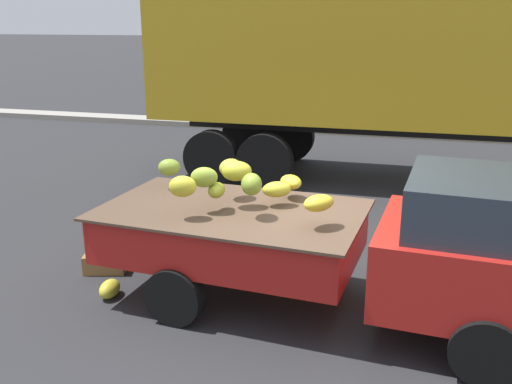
{
  "coord_description": "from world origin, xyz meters",
  "views": [
    {
      "loc": [
        1.05,
        -5.87,
        3.12
      ],
      "look_at": [
        -0.68,
        0.28,
        1.18
      ],
      "focal_mm": 39.81,
      "sensor_mm": 36.0,
      "label": 1
    }
  ],
  "objects_px": {
    "semi_trailer": "(466,53)",
    "produce_crate": "(106,262)",
    "fallen_banana_bunch_near_tailgate": "(110,289)",
    "pickup_truck": "(420,249)"
  },
  "relations": [
    {
      "from": "semi_trailer",
      "to": "produce_crate",
      "type": "xyz_separation_m",
      "value": [
        -4.54,
        -5.43,
        -2.42
      ]
    },
    {
      "from": "semi_trailer",
      "to": "fallen_banana_bunch_near_tailgate",
      "type": "height_order",
      "value": "semi_trailer"
    },
    {
      "from": "pickup_truck",
      "to": "fallen_banana_bunch_near_tailgate",
      "type": "relative_size",
      "value": 15.66
    },
    {
      "from": "fallen_banana_bunch_near_tailgate",
      "to": "produce_crate",
      "type": "bearing_deg",
      "value": 123.06
    },
    {
      "from": "pickup_truck",
      "to": "semi_trailer",
      "type": "xyz_separation_m",
      "value": [
        0.67,
        5.8,
        1.66
      ]
    },
    {
      "from": "semi_trailer",
      "to": "produce_crate",
      "type": "relative_size",
      "value": 23.12
    },
    {
      "from": "semi_trailer",
      "to": "produce_crate",
      "type": "height_order",
      "value": "semi_trailer"
    },
    {
      "from": "pickup_truck",
      "to": "semi_trailer",
      "type": "height_order",
      "value": "semi_trailer"
    },
    {
      "from": "pickup_truck",
      "to": "fallen_banana_bunch_near_tailgate",
      "type": "xyz_separation_m",
      "value": [
        -3.45,
        -0.28,
        -0.78
      ]
    },
    {
      "from": "pickup_truck",
      "to": "produce_crate",
      "type": "relative_size",
      "value": 10.21
    }
  ]
}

